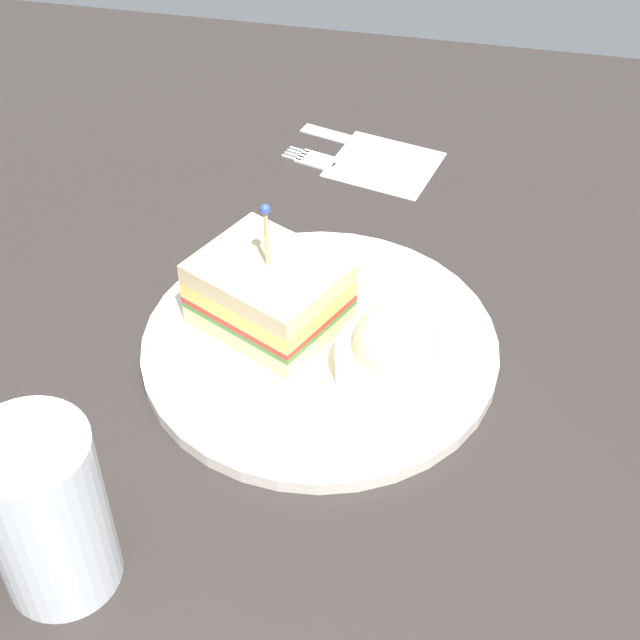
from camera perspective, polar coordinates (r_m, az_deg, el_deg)
name	(u,v)px	position (r cm, az deg, el deg)	size (l,w,h in cm)	color
ground_plane	(320,361)	(68.62, 0.00, -2.49)	(99.85, 99.85, 2.00)	#2D2826
plate	(320,346)	(67.54, 0.00, -1.57)	(25.33, 25.33, 1.06)	silver
sandwich_half_center	(269,293)	(67.08, -3.08, 1.64)	(11.36, 12.20, 10.26)	beige
coleslaw_bowl	(395,352)	(63.50, 4.53, -1.94)	(8.04, 8.04, 5.79)	white
drink_glass	(48,517)	(54.10, -16.05, -11.33)	(6.61, 6.61, 11.42)	#B74C33
napkin	(384,164)	(86.69, 3.88, 9.33)	(9.07, 8.17, 0.15)	white
fork	(333,164)	(86.36, 0.79, 9.37)	(4.51, 12.51, 0.35)	silver
knife	(360,142)	(89.52, 2.40, 10.66)	(4.63, 13.41, 0.35)	silver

